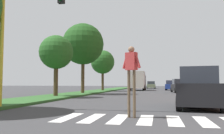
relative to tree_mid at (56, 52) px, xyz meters
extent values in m
plane|color=#38383A|center=(8.02, 12.71, -3.77)|extent=(140.00, 140.00, 0.00)
cube|color=silver|center=(5.32, -10.48, -3.77)|extent=(0.45, 2.20, 0.01)
cube|color=silver|center=(6.22, -10.48, -3.77)|extent=(0.45, 2.20, 0.01)
cube|color=silver|center=(7.12, -10.48, -3.77)|extent=(0.45, 2.20, 0.01)
cube|color=silver|center=(8.02, -10.48, -3.77)|extent=(0.45, 2.20, 0.01)
cube|color=silver|center=(8.92, -10.48, -3.77)|extent=(0.45, 2.20, 0.01)
cube|color=silver|center=(9.82, -10.48, -3.77)|extent=(0.45, 2.20, 0.01)
cube|color=#2D5B28|center=(-0.06, 10.71, -3.70)|extent=(3.49, 64.00, 0.15)
cylinder|color=#4C3823|center=(0.00, 0.00, -2.22)|extent=(0.36, 0.36, 2.80)
sphere|color=#23561E|center=(0.00, 0.00, 0.03)|extent=(2.85, 2.85, 2.85)
cylinder|color=#4C3823|center=(0.38, 5.94, -1.64)|extent=(0.36, 0.36, 3.96)
sphere|color=#1E4C19|center=(0.38, 5.94, 1.69)|extent=(4.50, 4.50, 4.50)
cylinder|color=#4C3823|center=(0.17, 15.92, -2.04)|extent=(0.36, 0.36, 3.16)
sphere|color=#23561E|center=(0.17, 15.92, 0.61)|extent=(3.55, 3.55, 3.55)
cylinder|color=gold|center=(1.38, -8.83, -0.62)|extent=(0.18, 0.18, 6.00)
cylinder|color=brown|center=(7.61, -10.17, -2.95)|extent=(0.13, 0.13, 1.65)
cylinder|color=brown|center=(7.42, -10.08, -2.95)|extent=(0.13, 0.13, 1.65)
cube|color=#B23333|center=(7.51, -10.12, -1.81)|extent=(0.45, 0.38, 0.62)
cylinder|color=#B23333|center=(7.73, -10.22, -1.78)|extent=(0.28, 0.19, 0.58)
cylinder|color=#B23333|center=(7.30, -10.02, -1.78)|extent=(0.28, 0.19, 0.58)
sphere|color=#8C664C|center=(7.51, -10.12, -1.39)|extent=(0.29, 0.29, 0.22)
cube|color=black|center=(10.37, -6.12, -3.07)|extent=(2.46, 4.80, 0.96)
cube|color=#2D333D|center=(10.39, -5.89, -2.20)|extent=(1.97, 2.72, 0.79)
cylinder|color=black|center=(11.00, -8.06, -3.45)|extent=(0.30, 0.66, 0.64)
cylinder|color=black|center=(9.27, -7.84, -3.45)|extent=(0.30, 0.66, 0.64)
cylinder|color=black|center=(11.46, -4.39, -3.45)|extent=(0.30, 0.66, 0.64)
cylinder|color=black|center=(9.73, -4.17, -3.45)|extent=(0.30, 0.66, 0.64)
cube|color=black|center=(11.05, 12.90, -3.14)|extent=(2.13, 4.21, 0.83)
cube|color=#2D333D|center=(11.03, 13.11, -2.38)|extent=(1.71, 1.96, 0.68)
cylinder|color=black|center=(11.99, 11.41, -3.45)|extent=(0.28, 0.66, 0.64)
cylinder|color=black|center=(10.41, 11.25, -3.45)|extent=(0.28, 0.66, 0.64)
cylinder|color=black|center=(11.69, 14.55, -3.45)|extent=(0.28, 0.66, 0.64)
cylinder|color=black|center=(10.11, 14.40, -3.45)|extent=(0.28, 0.66, 0.64)
cube|color=navy|center=(10.51, 23.57, -3.15)|extent=(2.17, 4.49, 0.80)
cube|color=#2D333D|center=(10.52, 23.79, -2.42)|extent=(1.76, 2.08, 0.66)
cylinder|color=black|center=(11.21, 21.78, -3.45)|extent=(0.27, 0.66, 0.64)
cylinder|color=black|center=(9.54, 21.91, -3.45)|extent=(0.27, 0.66, 0.64)
cylinder|color=black|center=(11.48, 25.23, -3.45)|extent=(0.27, 0.66, 0.64)
cylinder|color=black|center=(9.81, 25.36, -3.45)|extent=(0.27, 0.66, 0.64)
cube|color=gray|center=(6.67, 35.45, -3.17)|extent=(2.08, 4.38, 0.77)
cube|color=#2D333D|center=(6.68, 35.24, -2.46)|extent=(1.73, 2.02, 0.63)
cylinder|color=black|center=(5.73, 37.10, -3.45)|extent=(0.26, 0.65, 0.64)
cylinder|color=black|center=(7.41, 37.19, -3.45)|extent=(0.26, 0.65, 0.64)
cylinder|color=black|center=(5.92, 33.72, -3.45)|extent=(0.26, 0.65, 0.64)
cylinder|color=black|center=(7.60, 33.81, -3.45)|extent=(0.26, 0.65, 0.64)
cube|color=black|center=(5.00, 23.51, -2.32)|extent=(2.30, 2.00, 2.20)
cube|color=beige|center=(5.00, 20.41, -2.02)|extent=(2.30, 4.20, 2.70)
cylinder|color=black|center=(3.95, 23.51, -3.32)|extent=(0.30, 0.90, 0.90)
cylinder|color=black|center=(6.05, 23.51, -3.32)|extent=(0.30, 0.90, 0.90)
cylinder|color=black|center=(3.95, 19.36, -3.32)|extent=(0.30, 0.90, 0.90)
cylinder|color=black|center=(6.05, 19.36, -3.32)|extent=(0.30, 0.90, 0.90)
camera|label=1|loc=(8.46, -18.30, -2.58)|focal=37.63mm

